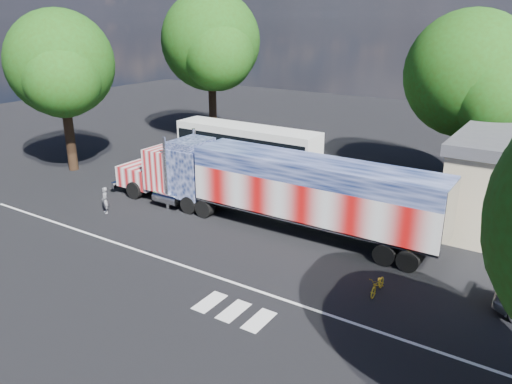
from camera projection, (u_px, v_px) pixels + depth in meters
The scene contains 9 objects.
ground at pixel (224, 243), 25.58m from camera, with size 100.00×100.00×0.00m, color black.
lane_markings at pixel (205, 284), 21.72m from camera, with size 30.00×2.67×0.01m.
semi_truck at pixel (271, 186), 27.09m from camera, with size 20.85×3.29×4.44m.
coach_bus at pixel (247, 148), 37.13m from camera, with size 11.45×2.66×3.33m.
woman at pixel (105, 200), 29.26m from camera, with size 0.57×0.38×1.58m, color slate.
bicycle at pixel (378, 285), 20.88m from camera, with size 0.53×1.51×0.79m, color gold.
tree_nw_a at pixel (212, 42), 43.51m from camera, with size 9.06×8.63×13.21m.
tree_w_a at pixel (61, 64), 35.06m from camera, with size 7.85×7.48×11.57m.
tree_ne_a at pixel (471, 75), 31.93m from camera, with size 8.58×8.17×11.55m.
Camera 1 is at (13.99, -18.59, 11.07)m, focal length 35.00 mm.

